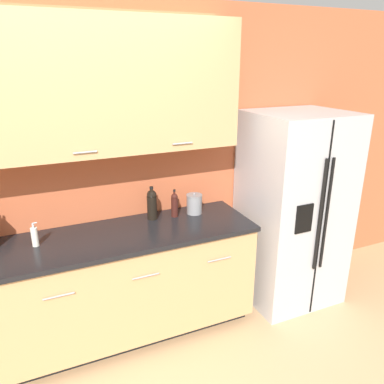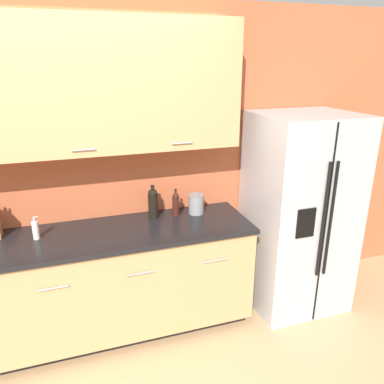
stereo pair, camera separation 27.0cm
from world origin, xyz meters
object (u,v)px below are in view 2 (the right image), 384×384
object	(u,v)px
steel_canister	(196,204)
wine_bottle	(153,202)
oil_bottle	(176,204)
refrigerator	(298,213)
soap_dispenser	(36,230)

from	to	relation	value
steel_canister	wine_bottle	bearing A→B (deg)	175.62
oil_bottle	steel_canister	world-z (taller)	oil_bottle
refrigerator	oil_bottle	xyz separation A→B (m)	(-1.07, 0.20, 0.15)
soap_dispenser	steel_canister	world-z (taller)	steel_canister
refrigerator	wine_bottle	xyz separation A→B (m)	(-1.26, 0.23, 0.17)
soap_dispenser	oil_bottle	bearing A→B (deg)	5.05
soap_dispenser	steel_canister	xyz separation A→B (m)	(1.27, 0.10, 0.01)
wine_bottle	soap_dispenser	size ratio (longest dim) A/B	1.57
soap_dispenser	steel_canister	distance (m)	1.28
wine_bottle	steel_canister	xyz separation A→B (m)	(0.37, -0.03, -0.05)
wine_bottle	soap_dispenser	distance (m)	0.92
refrigerator	steel_canister	size ratio (longest dim) A/B	9.55
refrigerator	soap_dispenser	xyz separation A→B (m)	(-2.16, 0.10, 0.11)
wine_bottle	steel_canister	bearing A→B (deg)	-4.38
oil_bottle	steel_canister	distance (m)	0.18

